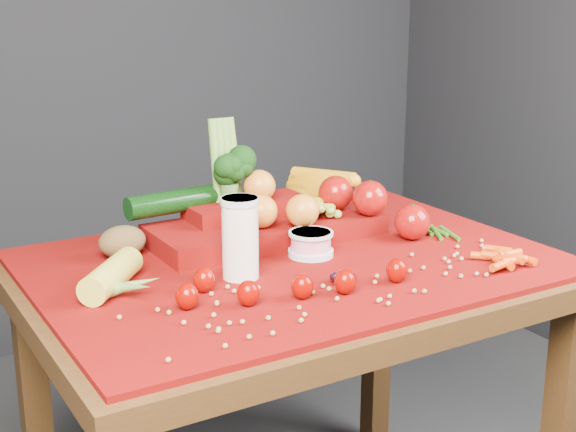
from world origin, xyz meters
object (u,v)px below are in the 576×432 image
produce_mound (276,211)px  milk_glass (240,235)px  yogurt_bowl (311,243)px  table (293,306)px

produce_mound → milk_glass: bearing=-134.3°
yogurt_bowl → table: bearing=178.9°
milk_glass → yogurt_bowl: milk_glass is taller
milk_glass → produce_mound: 0.28m
produce_mound → yogurt_bowl: bearing=-91.5°
milk_glass → produce_mound: bearing=45.7°
table → produce_mound: produce_mound is taller
table → milk_glass: size_ratio=6.85×
yogurt_bowl → produce_mound: size_ratio=0.16×
table → yogurt_bowl: (0.04, -0.00, 0.14)m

